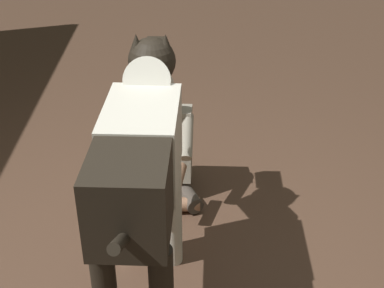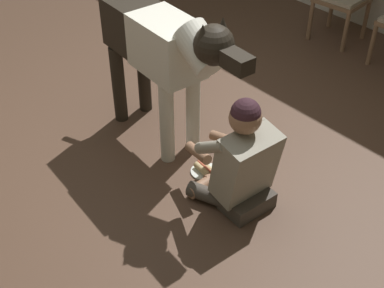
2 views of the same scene
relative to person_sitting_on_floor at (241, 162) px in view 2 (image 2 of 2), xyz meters
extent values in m
plane|color=brown|center=(-0.87, -0.04, -0.35)|extent=(14.22, 14.22, 0.00)
cylinder|color=brown|center=(-0.84, 2.37, -0.14)|extent=(0.04, 0.04, 0.42)
cylinder|color=brown|center=(-1.25, 2.33, -0.14)|extent=(0.04, 0.04, 0.42)
cylinder|color=brown|center=(-0.88, 2.78, -0.14)|extent=(0.04, 0.04, 0.42)
cylinder|color=brown|center=(-1.29, 2.74, -0.14)|extent=(0.04, 0.04, 0.42)
cylinder|color=brown|center=(-0.51, 2.34, -0.14)|extent=(0.04, 0.04, 0.42)
cube|color=#483F38|center=(0.09, -0.01, -0.29)|extent=(0.26, 0.35, 0.12)
cylinder|color=#483F38|center=(-0.08, -0.15, -0.28)|extent=(0.41, 0.25, 0.11)
cylinder|color=#9D7052|center=(-0.23, -0.07, -0.29)|extent=(0.10, 0.36, 0.09)
cylinder|color=#483F38|center=(-0.06, 0.16, -0.28)|extent=(0.40, 0.29, 0.11)
cylinder|color=#9D7052|center=(-0.21, 0.10, -0.29)|extent=(0.14, 0.37, 0.09)
cube|color=#9F9886|center=(0.05, 0.00, 0.01)|extent=(0.32, 0.42, 0.52)
cylinder|color=#9F9886|center=(-0.11, -0.17, 0.15)|extent=(0.30, 0.10, 0.24)
cylinder|color=#9D7052|center=(-0.31, -0.11, -0.05)|extent=(0.28, 0.13, 0.12)
cylinder|color=#9F9886|center=(-0.09, 0.18, 0.15)|extent=(0.30, 0.10, 0.24)
cylinder|color=#9D7052|center=(-0.29, 0.14, -0.05)|extent=(0.27, 0.09, 0.12)
sphere|color=#9D7052|center=(0.01, 0.00, 0.37)|extent=(0.21, 0.21, 0.21)
sphere|color=#3A2029|center=(0.01, 0.00, 0.40)|extent=(0.19, 0.19, 0.19)
cylinder|color=silver|center=(-0.67, 0.16, -0.01)|extent=(0.11, 0.11, 0.67)
cylinder|color=silver|center=(-0.68, -0.08, -0.01)|extent=(0.11, 0.11, 0.67)
cylinder|color=black|center=(-1.34, 0.21, -0.01)|extent=(0.11, 0.11, 0.67)
cylinder|color=black|center=(-1.36, -0.04, -0.01)|extent=(0.11, 0.11, 0.67)
cube|color=silver|center=(-0.82, 0.05, 0.52)|extent=(0.55, 0.38, 0.39)
cube|color=black|center=(-1.22, 0.08, 0.52)|extent=(0.48, 0.36, 0.37)
cylinder|color=silver|center=(-0.44, 0.03, 0.66)|extent=(0.40, 0.27, 0.37)
sphere|color=black|center=(-0.31, 0.02, 0.74)|extent=(0.26, 0.26, 0.26)
cube|color=black|center=(-0.09, 0.01, 0.72)|extent=(0.20, 0.13, 0.10)
cone|color=black|center=(-0.32, 0.10, 0.83)|extent=(0.10, 0.10, 0.12)
cone|color=black|center=(-0.33, -0.06, 0.83)|extent=(0.10, 0.10, 0.12)
cylinder|color=black|center=(-1.47, 0.09, 0.48)|extent=(0.35, 0.07, 0.23)
cylinder|color=white|center=(-0.38, 0.02, -0.34)|extent=(0.21, 0.21, 0.01)
cylinder|color=#D8BB7F|center=(-0.38, 0.00, -0.31)|extent=(0.16, 0.06, 0.05)
cylinder|color=#D8BB7F|center=(-0.37, 0.05, -0.31)|extent=(0.16, 0.06, 0.05)
cylinder|color=#A5452D|center=(-0.38, 0.02, -0.31)|extent=(0.17, 0.05, 0.04)
camera|label=1|loc=(-3.03, -0.13, 1.80)|focal=49.98mm
camera|label=2|loc=(1.77, -1.98, 2.23)|focal=48.64mm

